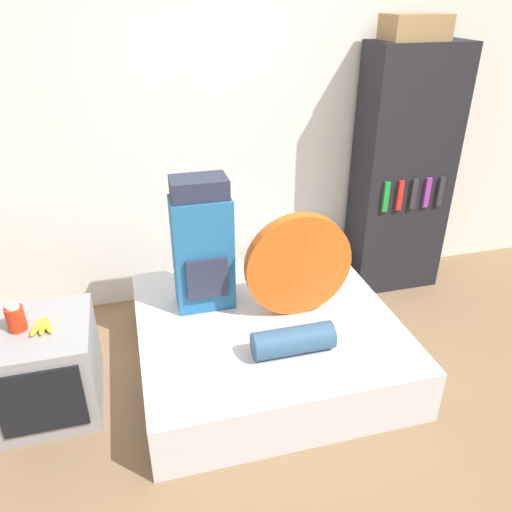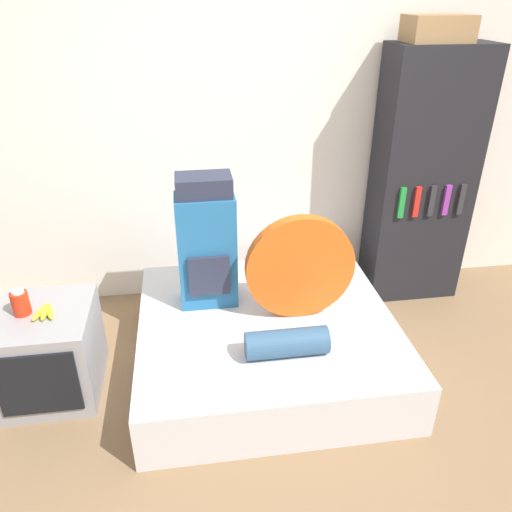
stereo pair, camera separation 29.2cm
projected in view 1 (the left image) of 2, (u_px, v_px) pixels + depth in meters
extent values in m
plane|color=#846647|center=(320.00, 449.00, 2.68)|extent=(16.00, 16.00, 0.00)
cube|color=white|center=(240.00, 128.00, 3.56)|extent=(8.00, 0.05, 2.60)
cube|color=silver|center=(266.00, 339.00, 3.23)|extent=(1.59, 1.52, 0.34)
cube|color=#23669E|center=(203.00, 253.00, 3.13)|extent=(0.36, 0.23, 0.74)
cube|color=#282D42|center=(199.00, 188.00, 2.93)|extent=(0.34, 0.21, 0.12)
cube|color=#282D42|center=(207.00, 279.00, 3.07)|extent=(0.26, 0.03, 0.27)
cylinder|color=#E05B19|center=(298.00, 265.00, 3.06)|extent=(0.67, 0.08, 0.67)
cylinder|color=#33567A|center=(293.00, 340.00, 2.82)|extent=(0.47, 0.16, 0.16)
cube|color=#939399|center=(47.00, 367.00, 2.84)|extent=(0.54, 0.59, 0.55)
cube|color=black|center=(41.00, 403.00, 2.58)|extent=(0.43, 0.02, 0.40)
cylinder|color=red|center=(16.00, 319.00, 2.66)|extent=(0.10, 0.10, 0.14)
cylinder|color=white|center=(12.00, 307.00, 2.63)|extent=(0.07, 0.07, 0.02)
ellipsoid|color=yellow|center=(38.00, 326.00, 2.69)|extent=(0.09, 0.18, 0.04)
ellipsoid|color=yellow|center=(43.00, 325.00, 2.70)|extent=(0.04, 0.17, 0.04)
ellipsoid|color=yellow|center=(47.00, 325.00, 2.70)|extent=(0.09, 0.18, 0.04)
cube|color=black|center=(402.00, 174.00, 3.78)|extent=(0.70, 0.35, 1.87)
cube|color=#1E8E38|center=(386.00, 197.00, 3.62)|extent=(0.04, 0.02, 0.23)
cube|color=red|center=(400.00, 195.00, 3.64)|extent=(0.04, 0.02, 0.23)
cube|color=#2D2D33|center=(413.00, 194.00, 3.67)|extent=(0.04, 0.02, 0.23)
cube|color=purple|center=(427.00, 193.00, 3.69)|extent=(0.04, 0.02, 0.23)
cube|color=#2D2D33|center=(440.00, 191.00, 3.72)|extent=(0.04, 0.02, 0.23)
cube|color=#99754C|center=(415.00, 27.00, 3.28)|extent=(0.41, 0.27, 0.16)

